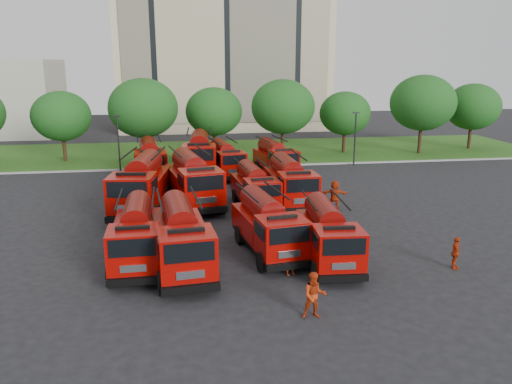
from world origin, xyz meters
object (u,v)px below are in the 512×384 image
Objects in this scene: fire_truck_1 at (181,238)px; fire_truck_3 at (328,234)px; fire_truck_2 at (268,225)px; fire_truck_7 at (290,182)px; firefighter_3 at (334,273)px; firefighter_5 at (334,209)px; firefighter_0 at (291,274)px; firefighter_4 at (180,221)px; firefighter_1 at (314,318)px; fire_truck_0 at (137,235)px; fire_truck_8 at (150,160)px; fire_truck_5 at (193,180)px; fire_truck_6 at (255,187)px; fire_truck_4 at (141,185)px; fire_truck_10 at (225,159)px; fire_truck_11 at (275,158)px; firefighter_2 at (454,268)px; fire_truck_9 at (200,154)px.

fire_truck_3 is at bearing -6.52° from fire_truck_1.
fire_truck_7 reaches higher than fire_truck_2.
firefighter_5 is at bearing -109.08° from firefighter_3.
fire_truck_2 reaches higher than firefighter_0.
firefighter_4 is (-5.14, 8.93, 0.00)m from firefighter_0.
fire_truck_2 is 7.28m from firefighter_1.
fire_truck_7 reaches higher than firefighter_3.
fire_truck_0 is at bearing 44.36° from firefighter_5.
fire_truck_0 is at bearing 176.58° from fire_truck_3.
firefighter_0 is at bearing -20.67° from fire_truck_1.
fire_truck_8 is 12.41m from firefighter_4.
fire_truck_6 is (4.11, -1.39, -0.34)m from fire_truck_5.
fire_truck_4 reaches higher than fire_truck_0.
fire_truck_5 reaches higher than fire_truck_1.
fire_truck_10 is 1.00× the size of fire_truck_11.
firefighter_3 is (9.70, -11.60, -1.83)m from fire_truck_4.
fire_truck_0 reaches higher than firefighter_3.
fire_truck_1 is at bearing -109.33° from fire_truck_10.
fire_truck_5 is at bearing 80.06° from fire_truck_1.
fire_truck_3 is 0.87× the size of fire_truck_8.
firefighter_1 is (5.06, -5.48, -1.61)m from fire_truck_1.
fire_truck_3 is 14.14m from fire_truck_4.
fire_truck_8 is 10.84m from fire_truck_11.
firefighter_2 is at bearing -30.06° from fire_truck_4.
fire_truck_10 is 13.08m from firefighter_4.
firefighter_3 is at bearing -179.40° from firefighter_4.
firefighter_1 is 1.18× the size of firefighter_2.
firefighter_0 is at bearing -94.95° from fire_truck_6.
firefighter_3 is at bearing -93.38° from fire_truck_7.
fire_truck_6 is 0.96× the size of fire_truck_10.
fire_truck_3 is at bearing -93.39° from fire_truck_7.
fire_truck_9 is at bearing 163.64° from fire_truck_11.
fire_truck_6 reaches higher than firefighter_3.
fire_truck_7 is at bearing 52.67° from firefighter_0.
fire_truck_6 is at bearing 77.67° from fire_truck_2.
firefighter_0 is at bearing -75.42° from fire_truck_8.
fire_truck_1 reaches higher than firefighter_4.
fire_truck_0 is 0.91× the size of fire_truck_8.
fire_truck_3 is at bearing -93.67° from firefighter_3.
fire_truck_8 is at bearing 174.58° from fire_truck_10.
fire_truck_11 is 11.50m from firefighter_5.
fire_truck_8 is (-0.46, 18.64, 0.13)m from fire_truck_0.
fire_truck_2 is 1.01× the size of fire_truck_10.
fire_truck_2 reaches higher than fire_truck_6.
fire_truck_8 is 26.32m from firefighter_1.
firefighter_3 is at bearing -89.80° from fire_truck_10.
firefighter_2 is (15.62, -21.43, -1.66)m from fire_truck_8.
fire_truck_1 is 19.81m from fire_truck_8.
fire_truck_10 is 25.55m from firefighter_1.
fire_truck_3 is at bearing 4.90° from firefighter_0.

